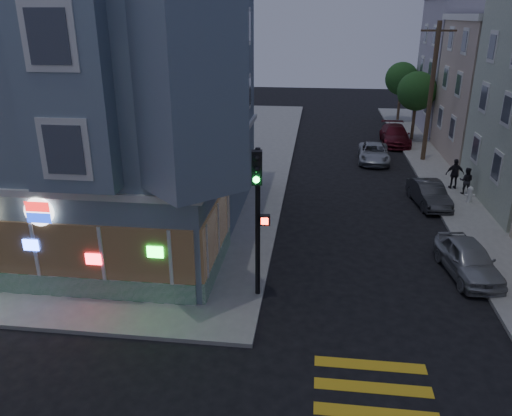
% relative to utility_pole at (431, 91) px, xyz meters
% --- Properties ---
extents(ground, '(120.00, 120.00, 0.00)m').
position_rel_utility_pole_xyz_m(ground, '(-12.00, -24.00, -4.80)').
color(ground, black).
rests_on(ground, ground).
extents(sidewalk_nw, '(33.00, 42.00, 0.15)m').
position_rel_utility_pole_xyz_m(sidewalk_nw, '(-25.50, -1.00, -4.72)').
color(sidewalk_nw, gray).
rests_on(sidewalk_nw, ground).
extents(corner_building, '(14.60, 14.60, 11.40)m').
position_rel_utility_pole_xyz_m(corner_building, '(-18.00, -13.02, 1.02)').
color(corner_building, slate).
rests_on(corner_building, sidewalk_nw).
extents(row_house_d, '(12.00, 8.60, 10.50)m').
position_rel_utility_pole_xyz_m(row_house_d, '(7.50, 10.00, 0.60)').
color(row_house_d, '#A8A1B1').
rests_on(row_house_d, sidewalk_ne).
extents(utility_pole, '(2.20, 0.30, 9.00)m').
position_rel_utility_pole_xyz_m(utility_pole, '(0.00, 0.00, 0.00)').
color(utility_pole, '#4C3826').
rests_on(utility_pole, sidewalk_ne).
extents(street_tree_near, '(3.00, 3.00, 5.30)m').
position_rel_utility_pole_xyz_m(street_tree_near, '(0.20, 6.00, -0.86)').
color(street_tree_near, '#4C3826').
rests_on(street_tree_near, sidewalk_ne).
extents(street_tree_far, '(3.00, 3.00, 5.30)m').
position_rel_utility_pole_xyz_m(street_tree_far, '(0.20, 14.00, -0.86)').
color(street_tree_far, '#4C3826').
rests_on(street_tree_far, sidewalk_ne).
extents(pedestrian_a, '(0.86, 0.76, 1.50)m').
position_rel_utility_pole_xyz_m(pedestrian_a, '(1.00, -6.99, -3.90)').
color(pedestrian_a, black).
rests_on(pedestrian_a, sidewalk_ne).
extents(pedestrian_b, '(1.05, 0.50, 1.74)m').
position_rel_utility_pole_xyz_m(pedestrian_b, '(0.58, -6.13, -3.78)').
color(pedestrian_b, black).
rests_on(pedestrian_b, sidewalk_ne).
extents(parked_car_a, '(2.12, 4.20, 1.37)m').
position_rel_utility_pole_xyz_m(parked_car_a, '(-1.30, -16.39, -4.11)').
color(parked_car_a, '#9EA2A6').
rests_on(parked_car_a, ground).
extents(parked_car_b, '(1.87, 4.01, 1.27)m').
position_rel_utility_pole_xyz_m(parked_car_b, '(-1.30, -8.68, -4.16)').
color(parked_car_b, '#36383B').
rests_on(parked_car_b, ground).
extents(parked_car_c, '(2.11, 5.06, 1.46)m').
position_rel_utility_pole_xyz_m(parked_car_c, '(-1.30, 4.70, -4.07)').
color(parked_car_c, maroon).
rests_on(parked_car_c, ground).
extents(parked_car_d, '(2.26, 4.51, 1.22)m').
position_rel_utility_pole_xyz_m(parked_car_d, '(-3.40, -0.50, -4.18)').
color(parked_car_d, '#A7ACB2').
rests_on(parked_car_d, ground).
extents(traffic_signal, '(0.64, 0.60, 5.37)m').
position_rel_utility_pole_xyz_m(traffic_signal, '(-9.18, -19.14, -1.02)').
color(traffic_signal, black).
rests_on(traffic_signal, sidewalk_nw).
extents(fire_hydrant, '(0.50, 0.29, 0.87)m').
position_rel_utility_pole_xyz_m(fire_hydrant, '(0.88, -8.36, -4.19)').
color(fire_hydrant, white).
rests_on(fire_hydrant, sidewalk_ne).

